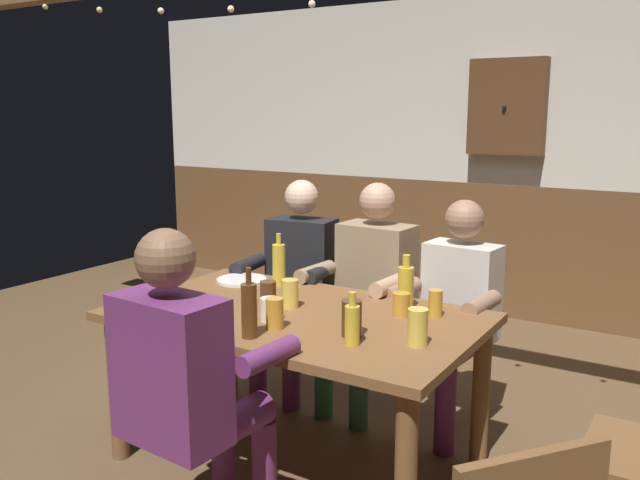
% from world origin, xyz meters
% --- Properties ---
extents(ground_plane, '(7.90, 7.90, 0.00)m').
position_xyz_m(ground_plane, '(0.00, 0.00, 0.00)').
color(ground_plane, brown).
extents(back_wall_upper, '(6.59, 0.12, 1.42)m').
position_xyz_m(back_wall_upper, '(0.00, 2.68, 1.76)').
color(back_wall_upper, silver).
extents(back_wall_wainscot, '(6.59, 0.12, 1.04)m').
position_xyz_m(back_wall_wainscot, '(0.00, 2.68, 0.52)').
color(back_wall_wainscot, brown).
rests_on(back_wall_wainscot, ground_plane).
extents(dining_table, '(1.62, 0.98, 0.72)m').
position_xyz_m(dining_table, '(0.00, -0.06, 0.62)').
color(dining_table, brown).
rests_on(dining_table, ground_plane).
extents(person_0, '(0.55, 0.55, 1.22)m').
position_xyz_m(person_0, '(-0.47, 0.65, 0.66)').
color(person_0, black).
rests_on(person_0, ground_plane).
extents(person_1, '(0.55, 0.54, 1.23)m').
position_xyz_m(person_1, '(-0.00, 0.66, 0.68)').
color(person_1, '#997F60').
rests_on(person_1, ground_plane).
extents(person_2, '(0.53, 0.52, 1.17)m').
position_xyz_m(person_2, '(0.48, 0.65, 0.64)').
color(person_2, silver).
rests_on(person_2, ground_plane).
extents(person_3, '(0.57, 0.54, 1.22)m').
position_xyz_m(person_3, '(0.01, -0.77, 0.67)').
color(person_3, '#6B2D66').
rests_on(person_3, ground_plane).
extents(table_candle, '(0.04, 0.04, 0.08)m').
position_xyz_m(table_candle, '(0.56, 0.02, 0.76)').
color(table_candle, '#F9E08C').
rests_on(table_candle, dining_table).
extents(condiment_caddy, '(0.14, 0.10, 0.05)m').
position_xyz_m(condiment_caddy, '(-0.24, -0.37, 0.75)').
color(condiment_caddy, '#B2B7BC').
rests_on(condiment_caddy, dining_table).
extents(plate_0, '(0.26, 0.26, 0.01)m').
position_xyz_m(plate_0, '(-0.55, 0.24, 0.73)').
color(plate_0, white).
rests_on(plate_0, dining_table).
extents(plate_1, '(0.24, 0.24, 0.01)m').
position_xyz_m(plate_1, '(-0.59, -0.24, 0.73)').
color(plate_1, white).
rests_on(plate_1, dining_table).
extents(bottle_0, '(0.07, 0.07, 0.27)m').
position_xyz_m(bottle_0, '(-0.34, 0.29, 0.83)').
color(bottle_0, gold).
rests_on(bottle_0, dining_table).
extents(bottle_1, '(0.07, 0.07, 0.25)m').
position_xyz_m(bottle_1, '(0.39, 0.25, 0.83)').
color(bottle_1, gold).
rests_on(bottle_1, dining_table).
extents(bottle_2, '(0.06, 0.06, 0.21)m').
position_xyz_m(bottle_2, '(0.41, -0.29, 0.81)').
color(bottle_2, gold).
rests_on(bottle_2, dining_table).
extents(bottle_3, '(0.06, 0.06, 0.28)m').
position_xyz_m(bottle_3, '(0.03, -0.43, 0.84)').
color(bottle_3, '#593314').
rests_on(bottle_3, dining_table).
extents(pint_glass_0, '(0.08, 0.08, 0.13)m').
position_xyz_m(pint_glass_0, '(-0.07, -0.01, 0.79)').
color(pint_glass_0, '#E5C64C').
rests_on(pint_glass_0, dining_table).
extents(pint_glass_1, '(0.07, 0.07, 0.13)m').
position_xyz_m(pint_glass_1, '(0.05, -0.29, 0.79)').
color(pint_glass_1, gold).
rests_on(pint_glass_1, dining_table).
extents(pint_glass_2, '(0.06, 0.06, 0.12)m').
position_xyz_m(pint_glass_2, '(0.55, 0.21, 0.78)').
color(pint_glass_2, gold).
rests_on(pint_glass_2, dining_table).
extents(pint_glass_3, '(0.08, 0.08, 0.10)m').
position_xyz_m(pint_glass_3, '(0.42, 0.14, 0.77)').
color(pint_glass_3, gold).
rests_on(pint_glass_3, dining_table).
extents(pint_glass_4, '(0.08, 0.08, 0.11)m').
position_xyz_m(pint_glass_4, '(-0.18, -0.02, 0.78)').
color(pint_glass_4, '#4C2D19').
rests_on(pint_glass_4, dining_table).
extents(pint_glass_5, '(0.08, 0.08, 0.15)m').
position_xyz_m(pint_glass_5, '(0.36, -0.20, 0.79)').
color(pint_glass_5, '#4C2D19').
rests_on(pint_glass_5, dining_table).
extents(pint_glass_6, '(0.08, 0.08, 0.15)m').
position_xyz_m(pint_glass_6, '(0.63, -0.16, 0.79)').
color(pint_glass_6, '#E5C64C').
rests_on(pint_glass_6, dining_table).
extents(pint_glass_7, '(0.08, 0.08, 0.10)m').
position_xyz_m(pint_glass_7, '(-0.03, -0.21, 0.77)').
color(pint_glass_7, white).
rests_on(pint_glass_7, dining_table).
extents(wall_dart_cabinet, '(0.56, 0.15, 0.70)m').
position_xyz_m(wall_dart_cabinet, '(0.14, 2.55, 1.63)').
color(wall_dart_cabinet, brown).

